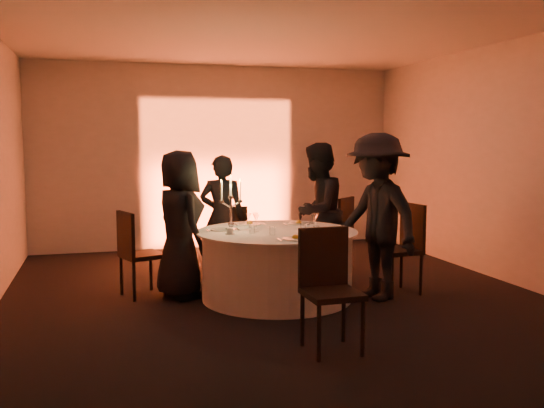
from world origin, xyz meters
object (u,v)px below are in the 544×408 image
object	(u,v)px
chair_back_right	(338,229)
guest_back_right	(317,212)
chair_front	(328,281)
chair_back_left	(232,235)
chair_right	(404,243)
guest_left	(180,224)
chair_left	(135,249)
candelabra	(231,211)
guest_back_left	(222,217)
guest_right	(377,217)
coffee_cup	(230,231)
banquet_table	(277,265)

from	to	relation	value
chair_back_right	guest_back_right	bearing A→B (deg)	2.31
chair_front	chair_back_left	bearing A→B (deg)	91.50
chair_right	guest_back_right	size ratio (longest dim) A/B	0.60
chair_back_left	guest_left	size ratio (longest dim) A/B	0.54
guest_back_right	chair_front	bearing A→B (deg)	27.31
chair_left	candelabra	world-z (taller)	candelabra
chair_back_right	guest_back_left	size ratio (longest dim) A/B	0.63
guest_left	chair_back_left	bearing A→B (deg)	-55.88
guest_right	candelabra	world-z (taller)	guest_right
guest_back_left	coffee_cup	size ratio (longest dim) A/B	14.47
chair_back_left	candelabra	xyz separation A→B (m)	(-0.29, -1.33, 0.48)
banquet_table	chair_left	bearing A→B (deg)	161.96
chair_back_right	guest_back_left	bearing A→B (deg)	-40.19
chair_left	guest_back_right	bearing A→B (deg)	-103.18
guest_back_right	candelabra	world-z (taller)	guest_back_right
guest_back_right	coffee_cup	bearing A→B (deg)	-11.32
guest_back_left	guest_right	xyz separation A→B (m)	(1.46, -1.49, 0.13)
chair_left	guest_back_left	size ratio (longest dim) A/B	0.62
chair_back_left	chair_back_right	bearing A→B (deg)	177.43
chair_back_right	guest_right	xyz separation A→B (m)	(-0.18, -1.55, 0.36)
chair_back_right	chair_front	size ratio (longest dim) A/B	0.97
chair_right	guest_right	distance (m)	0.57
guest_left	guest_back_left	size ratio (longest dim) A/B	1.05
guest_left	guest_back_right	xyz separation A→B (m)	(1.80, 0.41, 0.04)
chair_right	guest_right	xyz separation A→B (m)	(-0.43, -0.16, 0.34)
coffee_cup	chair_left	bearing A→B (deg)	148.36
chair_back_left	chair_back_right	size ratio (longest dim) A/B	0.90
banquet_table	chair_front	distance (m)	1.71
chair_right	chair_front	world-z (taller)	chair_right
chair_left	candelabra	bearing A→B (deg)	-127.98
chair_back_left	guest_right	distance (m)	2.23
chair_back_left	guest_back_right	size ratio (longest dim) A/B	0.52
chair_back_left	chair_right	bearing A→B (deg)	142.86
chair_right	coffee_cup	world-z (taller)	chair_right
chair_front	candelabra	world-z (taller)	candelabra
guest_right	candelabra	distance (m)	1.63
chair_front	coffee_cup	size ratio (longest dim) A/B	9.37
chair_back_right	chair_front	distance (m)	3.22
banquet_table	candelabra	distance (m)	0.79
guest_back_right	chair_back_right	bearing A→B (deg)	179.86
banquet_table	chair_left	xyz separation A→B (m)	(-1.52, 0.50, 0.17)
chair_right	chair_front	size ratio (longest dim) A/B	1.01
banquet_table	guest_back_left	size ratio (longest dim) A/B	1.13
guest_back_left	guest_back_right	xyz separation A→B (m)	(1.15, -0.42, 0.08)
chair_back_right	guest_back_right	world-z (taller)	guest_back_right
chair_right	candelabra	distance (m)	2.05
guest_back_left	guest_back_right	distance (m)	1.22
chair_back_right	guest_back_right	distance (m)	0.75
chair_back_left	guest_back_right	world-z (taller)	guest_back_right
chair_left	guest_back_right	world-z (taller)	guest_back_right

